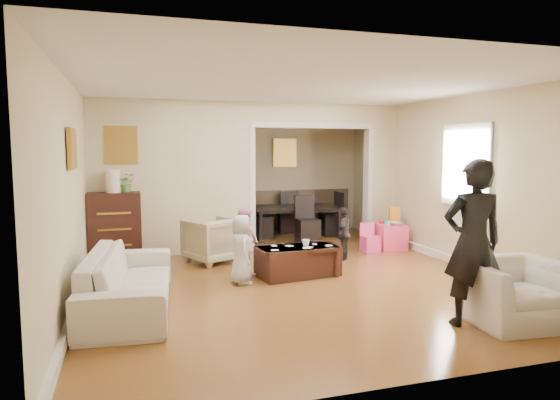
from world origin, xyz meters
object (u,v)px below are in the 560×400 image
object	(u,v)px
coffee_table	(298,261)
child_kneel_a	(241,249)
play_table	(391,237)
adult_person	(473,243)
coffee_cup	(306,243)
child_toddler	(344,234)
armchair_back	(213,240)
table_lamp	(113,181)
armchair_front	(514,292)
sofa	(129,280)
dining_table	(297,222)
cyan_cup	(387,223)
child_kneel_b	(245,241)
dresser	(115,227)

from	to	relation	value
coffee_table	child_kneel_a	bearing A→B (deg)	-169.99
play_table	adult_person	size ratio (longest dim) A/B	0.27
coffee_table	coffee_cup	xyz separation A→B (m)	(0.10, -0.05, 0.26)
adult_person	child_toddler	distance (m)	3.15
armchair_back	child_kneel_a	world-z (taller)	child_kneel_a
armchair_back	table_lamp	xyz separation A→B (m)	(-1.48, 0.48, 0.93)
play_table	child_kneel_a	size ratio (longest dim) A/B	0.50
armchair_front	sofa	bearing A→B (deg)	160.57
play_table	sofa	bearing A→B (deg)	-155.28
coffee_cup	child_kneel_a	bearing A→B (deg)	-173.99
coffee_cup	dining_table	xyz separation A→B (m)	(0.89, 2.98, -0.16)
sofa	adult_person	bearing A→B (deg)	-109.77
coffee_cup	cyan_cup	distance (m)	2.37
dining_table	adult_person	xyz separation A→B (m)	(0.06, -5.30, 0.54)
sofa	table_lamp	bearing A→B (deg)	10.08
coffee_cup	child_toddler	xyz separation A→B (m)	(0.95, 0.80, -0.05)
coffee_cup	child_kneel_b	size ratio (longest dim) A/B	0.11
child_kneel_b	dresser	bearing A→B (deg)	23.52
sofa	adult_person	distance (m)	3.72
child_kneel_a	child_kneel_b	bearing A→B (deg)	-16.74
cyan_cup	armchair_front	bearing A→B (deg)	-99.00
table_lamp	child_toddler	distance (m)	3.76
sofa	child_toddler	size ratio (longest dim) A/B	2.62
dresser	table_lamp	size ratio (longest dim) A/B	3.07
coffee_table	coffee_cup	size ratio (longest dim) A/B	10.36
cyan_cup	coffee_table	bearing A→B (deg)	-149.78
dining_table	coffee_cup	bearing A→B (deg)	-100.70
play_table	adult_person	distance (m)	3.87
cyan_cup	dining_table	distance (m)	2.04
coffee_cup	child_kneel_a	world-z (taller)	child_kneel_a
sofa	play_table	bearing A→B (deg)	-59.74
armchair_back	cyan_cup	distance (m)	3.10
cyan_cup	play_table	bearing A→B (deg)	26.57
cyan_cup	child_toddler	distance (m)	1.15
armchair_front	child_kneel_b	xyz separation A→B (m)	(-2.22, 2.75, 0.16)
play_table	child_toddler	bearing A→B (deg)	-155.55
adult_person	table_lamp	bearing A→B (deg)	-39.01
sofa	child_kneel_a	size ratio (longest dim) A/B	2.41
armchair_front	child_kneel_b	bearing A→B (deg)	132.96
armchair_front	coffee_cup	bearing A→B (deg)	124.64
sofa	child_kneel_a	bearing A→B (deg)	-60.36
armchair_front	dining_table	world-z (taller)	armchair_front
play_table	armchair_front	bearing A→B (deg)	-100.38
dresser	armchair_front	bearing A→B (deg)	-46.07
dresser	dining_table	world-z (taller)	dresser
coffee_cup	child_kneel_b	bearing A→B (deg)	156.37
table_lamp	coffee_table	bearing A→B (deg)	-34.43
cyan_cup	child_kneel_b	world-z (taller)	child_kneel_b
child_kneel_b	child_toddler	distance (m)	1.81
armchair_back	play_table	size ratio (longest dim) A/B	1.65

